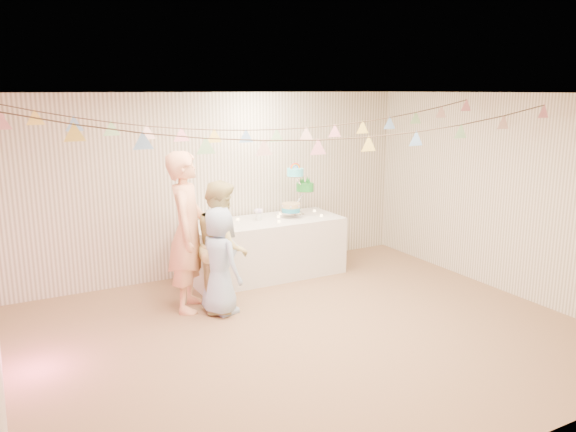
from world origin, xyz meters
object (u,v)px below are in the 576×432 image
cake_stand (298,196)px  person_adult_a (188,232)px  person_adult_b (222,245)px  person_child (220,261)px  table (266,248)px

cake_stand → person_adult_a: 2.06m
cake_stand → person_adult_b: bearing=-150.2°
person_adult_a → person_adult_b: 0.44m
person_adult_b → person_child: bearing=168.0°
cake_stand → person_adult_b: size_ratio=0.46×
table → person_child: bearing=-137.9°
table → person_adult_a: person_adult_a is taller
person_adult_a → person_child: person_adult_a is taller
cake_stand → person_child: bearing=-147.8°
table → cake_stand: size_ratio=3.02×
table → cake_stand: cake_stand is taller
cake_stand → person_adult_b: person_adult_b is taller
cake_stand → person_adult_b: (-1.54, -0.89, -0.32)m
person_adult_a → person_adult_b: person_adult_a is taller
person_adult_a → person_child: bearing=-109.0°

